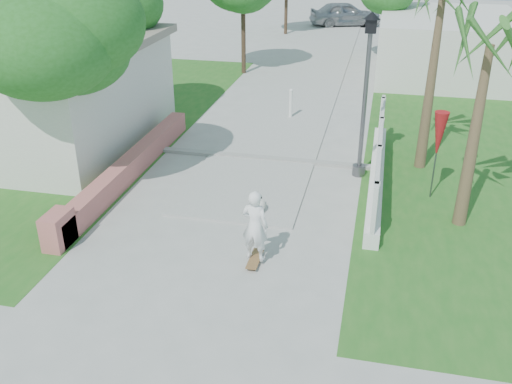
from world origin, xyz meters
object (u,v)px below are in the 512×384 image
(street_lamp, at_px, (366,91))
(bollard, at_px, (291,103))
(patio_umbrella, at_px, (439,136))
(skateboarder, at_px, (254,217))
(dog, at_px, (259,204))
(parked_car, at_px, (345,14))

(street_lamp, bearing_deg, bollard, 120.96)
(bollard, relative_size, patio_umbrella, 0.47)
(skateboarder, distance_m, dog, 1.78)
(parked_car, bearing_deg, bollard, 159.99)
(patio_umbrella, relative_size, skateboarder, 0.82)
(street_lamp, xyz_separation_m, skateboarder, (-1.98, -4.48, -1.63))
(skateboarder, bearing_deg, patio_umbrella, -128.74)
(patio_umbrella, distance_m, parked_car, 25.41)
(skateboarder, distance_m, parked_car, 28.52)
(street_lamp, relative_size, bollard, 4.07)
(patio_umbrella, relative_size, dog, 3.91)
(patio_umbrella, height_order, dog, patio_umbrella)
(dog, relative_size, parked_car, 0.13)
(patio_umbrella, xyz_separation_m, parked_car, (-4.27, 25.04, -0.91))
(skateboarder, height_order, parked_car, skateboarder)
(bollard, distance_m, parked_car, 19.54)
(bollard, bearing_deg, skateboarder, -85.43)
(dog, bearing_deg, street_lamp, 30.03)
(bollard, bearing_deg, street_lamp, -59.04)
(bollard, relative_size, skateboarder, 0.39)
(parked_car, bearing_deg, patio_umbrella, 170.63)
(parked_car, bearing_deg, dog, 161.24)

